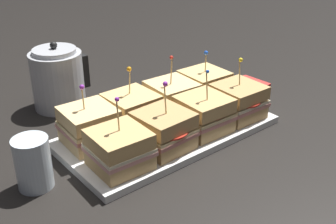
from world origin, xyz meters
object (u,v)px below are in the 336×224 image
(kettle_steel, at_px, (58,79))
(napkin_stack, at_px, (248,87))
(sandwich_front_far_right, at_px, (238,101))
(sandwich_front_center_right, at_px, (204,114))
(sandwich_back_center_left, at_px, (132,111))
(sandwich_back_far_right, at_px, (204,86))
(drinking_glass, at_px, (33,163))
(serving_platter, at_px, (168,132))
(sandwich_back_center_right, at_px, (172,98))
(sandwich_back_far_left, at_px, (89,126))
(sandwich_front_center_left, at_px, (164,130))
(sandwich_front_far_left, at_px, (119,149))

(kettle_steel, relative_size, napkin_stack, 1.84)
(napkin_stack, bearing_deg, sandwich_front_far_right, -146.22)
(sandwich_front_center_right, height_order, sandwich_back_center_left, sandwich_front_center_right)
(sandwich_back_far_right, bearing_deg, drinking_glass, -174.06)
(sandwich_back_center_left, bearing_deg, serving_platter, -44.99)
(serving_platter, xyz_separation_m, sandwich_back_center_right, (0.06, 0.06, 0.05))
(sandwich_back_far_left, height_order, sandwich_back_center_right, sandwich_back_center_right)
(serving_platter, distance_m, sandwich_back_center_right, 0.10)
(sandwich_front_far_right, relative_size, napkin_stack, 1.53)
(sandwich_front_center_left, height_order, sandwich_front_center_right, sandwich_front_center_left)
(sandwich_front_center_left, xyz_separation_m, napkin_stack, (0.44, 0.12, -0.05))
(serving_platter, bearing_deg, sandwich_front_center_left, -135.67)
(sandwich_front_far_left, distance_m, sandwich_back_far_right, 0.39)
(sandwich_front_center_right, bearing_deg, sandwich_front_far_left, -179.23)
(sandwich_back_center_left, bearing_deg, sandwich_back_far_left, -179.76)
(sandwich_front_far_left, bearing_deg, sandwich_front_far_right, 0.11)
(sandwich_front_center_right, height_order, sandwich_back_center_right, sandwich_back_center_right)
(sandwich_front_far_left, bearing_deg, kettle_steel, 81.98)
(sandwich_back_center_right, height_order, kettle_steel, kettle_steel)
(sandwich_front_far_left, xyz_separation_m, sandwich_back_center_right, (0.25, 0.13, 0.00))
(sandwich_back_far_left, relative_size, kettle_steel, 0.77)
(sandwich_front_center_left, relative_size, sandwich_back_center_left, 1.04)
(sandwich_back_far_left, distance_m, sandwich_back_center_left, 0.12)
(sandwich_back_far_left, bearing_deg, sandwich_front_center_right, -26.79)
(sandwich_back_center_left, xyz_separation_m, kettle_steel, (-0.07, 0.26, 0.02))
(sandwich_back_far_left, bearing_deg, sandwich_back_far_right, -0.09)
(kettle_steel, distance_m, drinking_glass, 0.39)
(sandwich_front_far_left, xyz_separation_m, sandwich_front_far_right, (0.37, 0.00, 0.00))
(sandwich_front_center_left, bearing_deg, sandwich_back_center_left, 89.75)
(sandwich_front_far_left, distance_m, sandwich_back_far_left, 0.13)
(sandwich_front_far_left, height_order, sandwich_back_center_left, sandwich_front_far_left)
(sandwich_front_center_right, distance_m, sandwich_back_center_right, 0.12)
(serving_platter, xyz_separation_m, sandwich_front_far_right, (0.19, -0.06, 0.05))
(sandwich_back_far_left, bearing_deg, sandwich_back_center_right, -0.77)
(sandwich_front_far_right, xyz_separation_m, sandwich_back_far_right, (-0.00, 0.13, -0.00))
(sandwich_front_center_right, height_order, napkin_stack, sandwich_front_center_right)
(sandwich_back_far_right, xyz_separation_m, kettle_steel, (-0.32, 0.26, 0.02))
(sandwich_back_center_left, distance_m, sandwich_back_center_right, 0.13)
(sandwich_back_far_left, xyz_separation_m, drinking_glass, (-0.16, -0.06, -0.01))
(sandwich_front_center_left, distance_m, sandwich_back_center_left, 0.13)
(sandwich_back_far_right, bearing_deg, sandwich_back_center_left, 179.75)
(sandwich_front_center_right, bearing_deg, drinking_glass, 170.42)
(sandwich_back_far_left, height_order, napkin_stack, sandwich_back_far_left)
(serving_platter, distance_m, sandwich_front_center_left, 0.10)
(serving_platter, bearing_deg, sandwich_front_far_left, -160.87)
(sandwich_front_center_left, distance_m, kettle_steel, 0.40)
(kettle_steel, bearing_deg, serving_platter, -68.03)
(sandwich_front_far_right, relative_size, sandwich_back_far_right, 1.08)
(serving_platter, height_order, drinking_glass, drinking_glass)
(serving_platter, bearing_deg, kettle_steel, 111.97)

